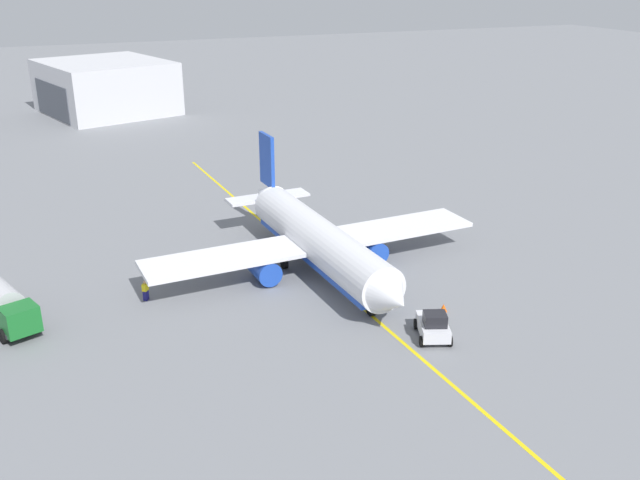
% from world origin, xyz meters
% --- Properties ---
extents(ground_plane, '(400.00, 400.00, 0.00)m').
position_xyz_m(ground_plane, '(0.00, 0.00, 0.00)').
color(ground_plane, slate).
extents(airplane, '(29.03, 30.97, 9.79)m').
position_xyz_m(airplane, '(-0.47, -0.03, 2.71)').
color(airplane, white).
rests_on(airplane, ground).
extents(fuel_tanker, '(9.98, 5.63, 3.15)m').
position_xyz_m(fuel_tanker, '(-0.54, -25.84, 1.72)').
color(fuel_tanker, '#2D2D33').
rests_on(fuel_tanker, ground).
extents(pushback_tug, '(4.07, 3.35, 2.20)m').
position_xyz_m(pushback_tug, '(14.08, 3.15, 1.01)').
color(pushback_tug, silver).
rests_on(pushback_tug, ground).
extents(refueling_worker, '(0.63, 0.61, 1.71)m').
position_xyz_m(refueling_worker, '(-0.11, -15.22, 0.82)').
color(refueling_worker, navy).
rests_on(refueling_worker, ground).
extents(safety_cone_nose, '(0.59, 0.59, 0.65)m').
position_xyz_m(safety_cone_nose, '(10.77, 6.08, 0.33)').
color(safety_cone_nose, '#F2590F').
rests_on(safety_cone_nose, ground).
extents(distant_hangar, '(26.60, 24.86, 9.13)m').
position_xyz_m(distant_hangar, '(-80.16, -8.98, 4.56)').
color(distant_hangar, silver).
rests_on(distant_hangar, ground).
extents(taxi_line_marking, '(80.60, 4.95, 0.01)m').
position_xyz_m(taxi_line_marking, '(0.00, 0.00, 0.01)').
color(taxi_line_marking, yellow).
rests_on(taxi_line_marking, ground).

